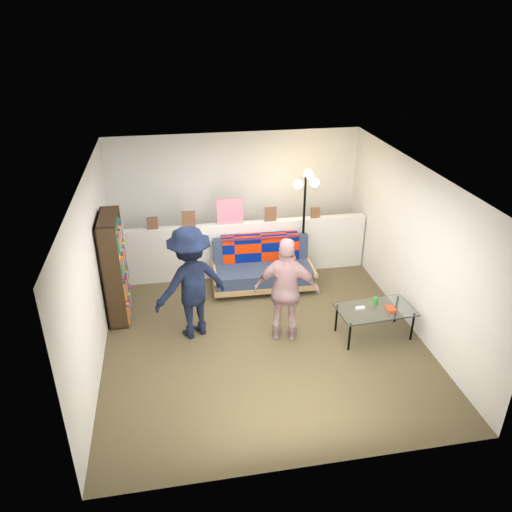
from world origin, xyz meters
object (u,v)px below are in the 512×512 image
Objects in this scene: person_left at (191,283)px; person_right at (287,291)px; futon_sofa at (264,268)px; coffee_table at (376,311)px; floor_lamp at (305,203)px; bookshelf at (115,271)px.

person_left is 1.35m from person_right.
futon_sofa is 1.81m from person_left.
person_right is (-1.28, 0.18, 0.36)m from coffee_table.
person_left is at bearing -143.76° from floor_lamp.
person_right is at bearing 141.22° from person_left.
person_left is at bearing -137.35° from futon_sofa.
person_left is (-2.59, 0.53, 0.42)m from coffee_table.
coffee_table is 0.66× the size of person_left.
bookshelf is at bearing -55.77° from person_left.
floor_lamp is at bearing 104.73° from coffee_table.
futon_sofa is 0.92× the size of floor_lamp.
futon_sofa is 1.59m from person_right.
futon_sofa is 1.31m from floor_lamp.
bookshelf is 3.31m from floor_lamp.
person_right is at bearing 172.14° from coffee_table.
bookshelf is at bearing -5.78° from person_right.
coffee_table is (1.31, -1.70, 0.08)m from futon_sofa.
floor_lamp reaches higher than bookshelf.
bookshelf reaches higher than futon_sofa.
bookshelf is 1.30m from person_left.
bookshelf is at bearing -168.35° from futon_sofa.
floor_lamp reaches higher than person_left.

